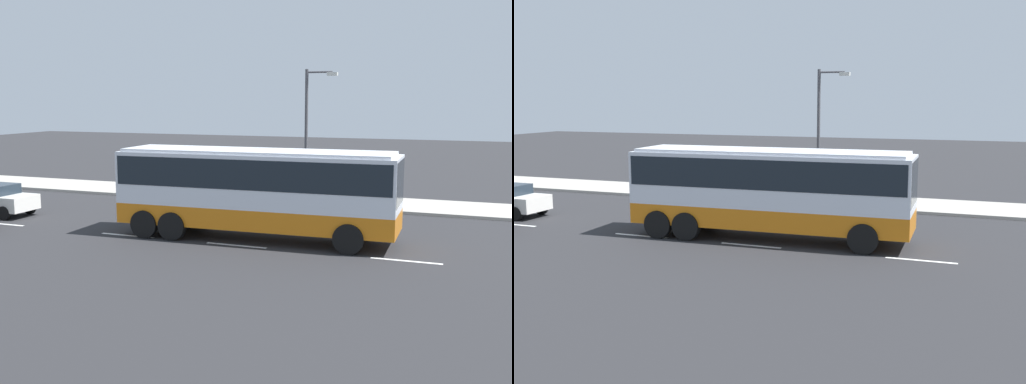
% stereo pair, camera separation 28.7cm
% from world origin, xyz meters
% --- Properties ---
extents(ground_plane, '(120.00, 120.00, 0.00)m').
position_xyz_m(ground_plane, '(0.00, 0.00, 0.00)').
color(ground_plane, '#28282B').
extents(sidewalk_curb, '(80.00, 4.00, 0.15)m').
position_xyz_m(sidewalk_curb, '(0.00, 8.59, 0.07)').
color(sidewalk_curb, '#A8A399').
rests_on(sidewalk_curb, ground_plane).
extents(lane_centreline, '(25.75, 0.16, 0.01)m').
position_xyz_m(lane_centreline, '(-6.52, -1.89, 0.00)').
color(lane_centreline, white).
rests_on(lane_centreline, ground_plane).
extents(coach_bus, '(10.94, 3.04, 3.49)m').
position_xyz_m(coach_bus, '(-0.86, -0.63, 2.16)').
color(coach_bus, orange).
rests_on(coach_bus, ground_plane).
extents(pedestrian_near_curb, '(0.32, 0.32, 1.59)m').
position_xyz_m(pedestrian_near_curb, '(-0.58, 7.79, 1.06)').
color(pedestrian_near_curb, '#38334C').
rests_on(pedestrian_near_curb, sidewalk_curb).
extents(street_lamp, '(1.61, 0.24, 6.68)m').
position_xyz_m(street_lamp, '(-0.91, 6.89, 3.98)').
color(street_lamp, '#47474C').
rests_on(street_lamp, sidewalk_curb).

